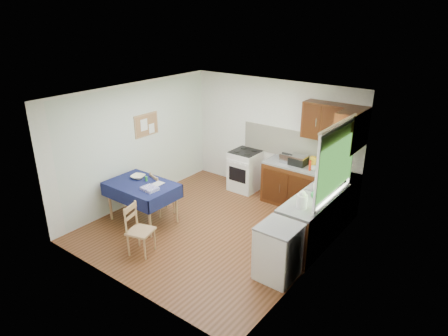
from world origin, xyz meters
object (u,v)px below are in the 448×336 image
Objects in this scene: chair_near at (138,228)px; sandwich_press at (298,160)px; toaster at (287,158)px; kettle at (302,200)px; chair_far at (160,193)px; dish_rack at (319,188)px; dining_table at (142,189)px.

sandwich_press is at bearing -38.12° from chair_near.
kettle is at bearing -71.64° from toaster.
toaster is at bearing -114.39° from chair_far.
toaster reaches higher than sandwich_press.
chair_far is 2.64m from toaster.
chair_far is 2.09× the size of dish_rack.
chair_far is 2.95m from kettle.
toaster is at bearing 49.02° from dining_table.
toaster is 1.98m from kettle.
dining_table is at bearing 27.58° from chair_near.
sandwich_press is at bearing 46.12° from dining_table.
dish_rack is 0.81m from kettle.
chair_near is 2.63× the size of sandwich_press.
chair_near is 3.15m from dish_rack.
chair_far is at bearing 13.86° from chair_near.
kettle reaches higher than dish_rack.
chair_far reaches higher than dining_table.
chair_near is 2.97× the size of kettle.
sandwich_press reaches higher than chair_near.
toaster reaches higher than dish_rack.
chair_far is 2.92× the size of kettle.
dish_rack reaches higher than chair_near.
chair_near is 2.12× the size of dish_rack.
kettle is at bearing 10.26° from dining_table.
dining_table is 1.49× the size of chair_near.
dining_table is 2.96m from toaster.
kettle is at bearing -69.91° from dish_rack.
dining_table is at bearing -114.87° from sandwich_press.
chair_near reaches higher than chair_far.
toaster reaches higher than dining_table.
dish_rack is at bearing -30.48° from sandwich_press.
sandwich_press is (2.01, 2.39, 0.31)m from dining_table.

